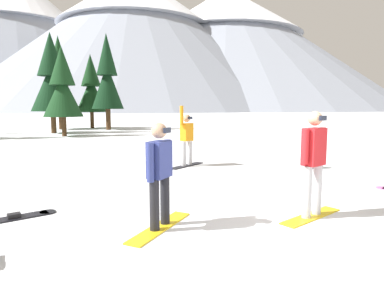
% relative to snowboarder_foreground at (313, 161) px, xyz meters
% --- Properties ---
extents(ground_plane, '(800.00, 800.00, 0.00)m').
position_rel_snowboarder_foreground_xyz_m(ground_plane, '(-1.07, -0.87, -0.97)').
color(ground_plane, white).
extents(snowboarder_foreground, '(1.48, 0.58, 1.82)m').
position_rel_snowboarder_foreground_xyz_m(snowboarder_foreground, '(0.00, 0.00, 0.00)').
color(snowboarder_foreground, yellow).
rests_on(snowboarder_foreground, ground_plane).
extents(snowboarder_midground, '(1.40, 1.17, 1.65)m').
position_rel_snowboarder_foreground_xyz_m(snowboarder_midground, '(-2.50, 0.72, -0.11)').
color(snowboarder_midground, yellow).
rests_on(snowboarder_midground, ground_plane).
extents(snowboarder_background, '(1.47, 0.91, 1.92)m').
position_rel_snowboarder_foreground_xyz_m(snowboarder_background, '(0.33, 5.44, -0.07)').
color(snowboarder_background, black).
rests_on(snowboarder_background, ground_plane).
extents(backpack_teal, '(0.36, 0.38, 0.47)m').
position_rel_snowboarder_foreground_xyz_m(backpack_teal, '(3.61, 3.31, -0.76)').
color(backpack_teal, '#1E7A7F').
rests_on(backpack_teal, ground_plane).
extents(pine_tree_twin, '(2.87, 2.87, 7.05)m').
position_rel_snowboarder_foreground_xyz_m(pine_tree_twin, '(-2.13, 21.66, 2.87)').
color(pine_tree_twin, '#472D19').
rests_on(pine_tree_twin, ground_plane).
extents(pine_tree_broad, '(2.59, 2.59, 6.40)m').
position_rel_snowboarder_foreground_xyz_m(pine_tree_broad, '(1.44, 26.24, 2.52)').
color(pine_tree_broad, '#472D19').
rests_on(pine_tree_broad, ground_plane).
extents(pine_tree_leaning, '(2.41, 2.41, 5.66)m').
position_rel_snowboarder_foreground_xyz_m(pine_tree_leaning, '(-1.80, 18.56, 2.12)').
color(pine_tree_leaning, '#472D19').
rests_on(pine_tree_leaning, ground_plane).
extents(pine_tree_short, '(2.66, 2.66, 7.62)m').
position_rel_snowboarder_foreground_xyz_m(pine_tree_short, '(-1.18, 25.72, 3.18)').
color(pine_tree_short, '#472D19').
rests_on(pine_tree_short, ground_plane).
extents(pine_tree_young, '(2.52, 2.52, 7.68)m').
position_rel_snowboarder_foreground_xyz_m(pine_tree_young, '(2.15, 23.30, 3.21)').
color(pine_tree_young, '#472D19').
rests_on(pine_tree_young, ground_plane).
extents(peak_north_spur, '(181.66, 181.66, 88.08)m').
position_rel_snowboarder_foreground_xyz_m(peak_north_spur, '(-2.29, 245.86, 45.05)').
color(peak_north_spur, '#8C93A3').
rests_on(peak_north_spur, ground_plane).
extents(peak_central_summit, '(170.81, 170.81, 69.26)m').
position_rel_snowboarder_foreground_xyz_m(peak_central_summit, '(51.34, 165.69, 35.22)').
color(peak_central_summit, '#8C93A3').
rests_on(peak_central_summit, ground_plane).
extents(peak_west_ridge, '(192.05, 192.05, 69.80)m').
position_rel_snowboarder_foreground_xyz_m(peak_west_ridge, '(106.57, 165.11, 35.50)').
color(peak_west_ridge, '#8C93A3').
rests_on(peak_west_ridge, ground_plane).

